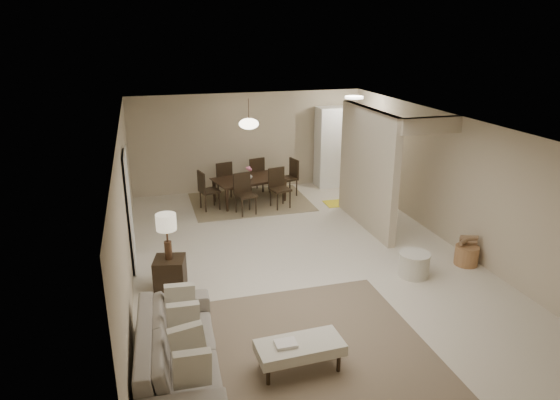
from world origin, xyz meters
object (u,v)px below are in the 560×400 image
object	(u,v)px
pantry_cabinet	(339,147)
sofa	(178,350)
ottoman_bench	(300,348)
side_table	(170,273)
round_pouf	(414,265)
dining_table	(250,190)
wicker_basket	(466,255)

from	to	relation	value
pantry_cabinet	sofa	size ratio (longest dim) A/B	0.88
ottoman_bench	side_table	xyz separation A→B (m)	(-1.39, 2.52, -0.04)
round_pouf	dining_table	bearing A→B (deg)	112.42
pantry_cabinet	round_pouf	world-z (taller)	pantry_cabinet
pantry_cabinet	wicker_basket	xyz separation A→B (m)	(0.40, -5.14, -0.87)
side_table	round_pouf	xyz separation A→B (m)	(4.02, -0.68, -0.06)
sofa	pantry_cabinet	bearing A→B (deg)	-32.27
ottoman_bench	pantry_cabinet	bearing A→B (deg)	62.52
ottoman_bench	round_pouf	world-z (taller)	round_pouf
pantry_cabinet	ottoman_bench	xyz separation A→B (m)	(-3.36, -7.11, -0.74)
pantry_cabinet	sofa	distance (m)	8.36
wicker_basket	sofa	bearing A→B (deg)	-162.18
sofa	wicker_basket	size ratio (longest dim) A/B	5.79
dining_table	round_pouf	bearing A→B (deg)	-81.02
pantry_cabinet	side_table	bearing A→B (deg)	-135.94
ottoman_bench	wicker_basket	distance (m)	4.25
wicker_basket	dining_table	bearing A→B (deg)	124.33
pantry_cabinet	dining_table	size ratio (longest dim) A/B	1.24
sofa	ottoman_bench	distance (m)	1.47
ottoman_bench	round_pouf	bearing A→B (deg)	32.75
sofa	round_pouf	distance (m)	4.36
pantry_cabinet	round_pouf	distance (m)	5.39
pantry_cabinet	round_pouf	xyz separation A→B (m)	(-0.73, -5.27, -0.84)
side_table	wicker_basket	size ratio (longest dim) A/B	1.27
ottoman_bench	wicker_basket	world-z (taller)	ottoman_bench
pantry_cabinet	round_pouf	size ratio (longest dim) A/B	3.97
sofa	side_table	world-z (taller)	sofa
sofa	ottoman_bench	world-z (taller)	sofa
side_table	pantry_cabinet	bearing A→B (deg)	44.06
dining_table	wicker_basket	bearing A→B (deg)	-69.10
wicker_basket	side_table	bearing A→B (deg)	173.94
ottoman_bench	wicker_basket	size ratio (longest dim) A/B	2.63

